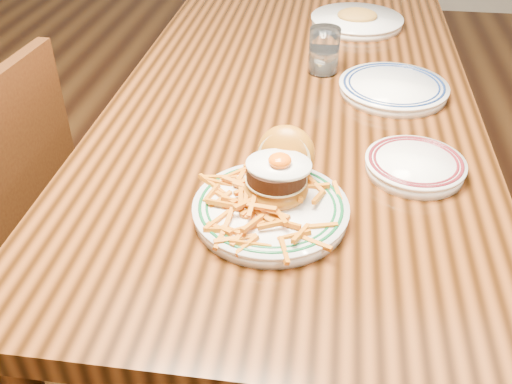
# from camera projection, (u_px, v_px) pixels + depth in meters

# --- Properties ---
(floor) EXTENTS (6.00, 6.00, 0.00)m
(floor) POSITION_uv_depth(u_px,v_px,m) (285.00, 311.00, 1.80)
(floor) COLOR black
(floor) RESTS_ON ground
(table) EXTENTS (0.85, 1.60, 0.75)m
(table) POSITION_uv_depth(u_px,v_px,m) (292.00, 129.00, 1.41)
(table) COLOR black
(table) RESTS_ON floor
(main_plate) EXTENTS (0.27, 0.28, 0.13)m
(main_plate) POSITION_uv_depth(u_px,v_px,m) (273.00, 195.00, 0.98)
(main_plate) COLOR white
(main_plate) RESTS_ON table
(side_plate) EXTENTS (0.19, 0.19, 0.03)m
(side_plate) POSITION_uv_depth(u_px,v_px,m) (415.00, 165.00, 1.09)
(side_plate) COLOR white
(side_plate) RESTS_ON table
(rear_plate) EXTENTS (0.26, 0.26, 0.03)m
(rear_plate) POSITION_uv_depth(u_px,v_px,m) (393.00, 87.00, 1.36)
(rear_plate) COLOR white
(rear_plate) RESTS_ON table
(water_glass) EXTENTS (0.08, 0.08, 0.12)m
(water_glass) POSITION_uv_depth(u_px,v_px,m) (324.00, 53.00, 1.44)
(water_glass) COLOR white
(water_glass) RESTS_ON table
(far_plate) EXTENTS (0.28, 0.28, 0.05)m
(far_plate) POSITION_uv_depth(u_px,v_px,m) (357.00, 20.00, 1.73)
(far_plate) COLOR white
(far_plate) RESTS_ON table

